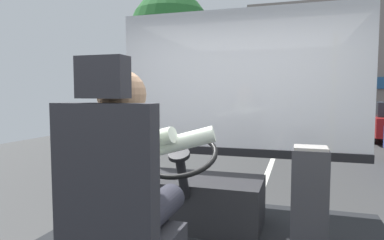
{
  "coord_description": "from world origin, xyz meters",
  "views": [
    {
      "loc": [
        0.57,
        -1.77,
        1.71
      ],
      "look_at": [
        -0.32,
        1.08,
        1.47
      ],
      "focal_mm": 31.55,
      "sensor_mm": 36.0,
      "label": 1
    }
  ],
  "objects_px": {
    "steering_console": "(195,199)",
    "fare_box": "(309,197)",
    "bus_driver": "(130,173)",
    "driver_seat": "(117,217)"
  },
  "relations": [
    {
      "from": "steering_console",
      "to": "fare_box",
      "type": "distance_m",
      "value": 0.92
    },
    {
      "from": "bus_driver",
      "to": "steering_console",
      "type": "xyz_separation_m",
      "value": [
        0.0,
        1.15,
        -0.48
      ]
    },
    {
      "from": "driver_seat",
      "to": "bus_driver",
      "type": "distance_m",
      "value": 0.22
    },
    {
      "from": "bus_driver",
      "to": "steering_console",
      "type": "bearing_deg",
      "value": 90.0
    },
    {
      "from": "bus_driver",
      "to": "steering_console",
      "type": "distance_m",
      "value": 1.25
    },
    {
      "from": "bus_driver",
      "to": "fare_box",
      "type": "bearing_deg",
      "value": 48.65
    },
    {
      "from": "driver_seat",
      "to": "bus_driver",
      "type": "height_order",
      "value": "driver_seat"
    },
    {
      "from": "driver_seat",
      "to": "fare_box",
      "type": "distance_m",
      "value": 1.46
    },
    {
      "from": "driver_seat",
      "to": "bus_driver",
      "type": "relative_size",
      "value": 1.55
    },
    {
      "from": "fare_box",
      "to": "steering_console",
      "type": "bearing_deg",
      "value": 171.65
    }
  ]
}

